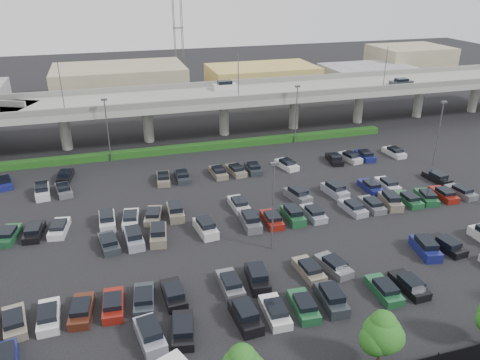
% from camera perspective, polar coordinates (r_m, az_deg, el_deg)
% --- Properties ---
extents(ground, '(280.00, 280.00, 0.00)m').
position_cam_1_polar(ground, '(58.96, 1.22, -4.36)').
color(ground, black).
extents(overpass, '(150.00, 13.00, 15.80)m').
position_cam_1_polar(overpass, '(85.50, -5.42, 9.68)').
color(overpass, gray).
rests_on(overpass, ground).
extents(hedge, '(66.00, 1.60, 1.10)m').
position_cam_1_polar(hedge, '(80.87, -4.12, 4.11)').
color(hedge, '#143D11').
rests_on(hedge, ground).
extents(tree_row, '(65.07, 3.66, 5.94)m').
position_cam_1_polar(tree_row, '(37.39, 15.34, -18.03)').
color(tree_row, '#332316').
rests_on(tree_row, ground).
extents(parked_cars, '(63.10, 41.70, 1.67)m').
position_cam_1_polar(parked_cars, '(54.62, 1.63, -6.11)').
color(parked_cars, maroon).
rests_on(parked_cars, ground).
extents(light_poles, '(66.90, 48.38, 10.30)m').
position_cam_1_polar(light_poles, '(57.04, -3.28, 1.53)').
color(light_poles, '#515157').
rests_on(light_poles, ground).
extents(distant_buildings, '(138.00, 24.00, 9.00)m').
position_cam_1_polar(distant_buildings, '(117.26, -2.14, 12.09)').
color(distant_buildings, slate).
rests_on(distant_buildings, ground).
extents(comm_tower, '(2.40, 2.40, 30.00)m').
position_cam_1_polar(comm_tower, '(125.58, -7.59, 18.19)').
color(comm_tower, '#515157').
rests_on(comm_tower, ground).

